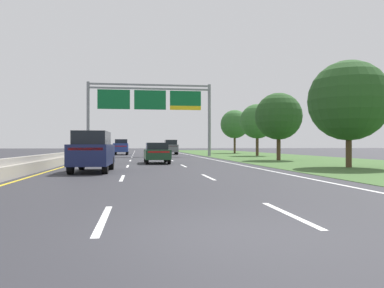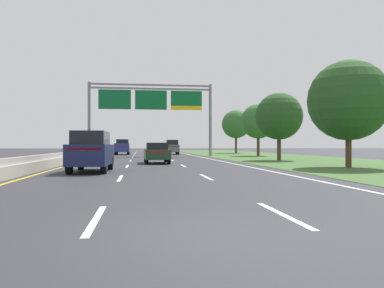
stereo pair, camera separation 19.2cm
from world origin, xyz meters
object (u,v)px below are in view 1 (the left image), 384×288
(roadside_tree_near, at_px, (349,101))
(roadside_tree_mid, at_px, (279,116))
(roadside_tree_far, at_px, (257,121))
(pickup_truck_blue, at_px, (121,147))
(car_navy_left_lane_suv, at_px, (92,151))
(car_darkgreen_centre_lane_sedan, at_px, (157,153))
(overhead_sign_gantry, at_px, (150,104))
(car_grey_right_lane_suv, at_px, (171,147))
(roadside_tree_distant, at_px, (235,124))

(roadside_tree_near, height_order, roadside_tree_mid, roadside_tree_near)
(roadside_tree_far, bearing_deg, pickup_truck_blue, 153.01)
(car_navy_left_lane_suv, bearing_deg, car_darkgreen_centre_lane_sedan, -22.20)
(roadside_tree_near, distance_m, roadside_tree_far, 24.47)
(overhead_sign_gantry, distance_m, roadside_tree_near, 27.28)
(overhead_sign_gantry, height_order, car_darkgreen_centre_lane_sedan, overhead_sign_gantry)
(car_grey_right_lane_suv, height_order, roadside_tree_distant, roadside_tree_distant)
(pickup_truck_blue, relative_size, car_darkgreen_centre_lane_sedan, 1.22)
(car_darkgreen_centre_lane_sedan, distance_m, roadside_tree_distant, 35.69)
(car_grey_right_lane_suv, relative_size, roadside_tree_near, 0.71)
(overhead_sign_gantry, relative_size, roadside_tree_distant, 2.10)
(overhead_sign_gantry, distance_m, roadside_tree_far, 13.58)
(overhead_sign_gantry, bearing_deg, roadside_tree_distant, 45.96)
(roadside_tree_far, height_order, roadside_tree_distant, roadside_tree_distant)
(pickup_truck_blue, distance_m, car_grey_right_lane_suv, 7.08)
(car_grey_right_lane_suv, distance_m, roadside_tree_distant, 13.35)
(pickup_truck_blue, xyz_separation_m, car_grey_right_lane_suv, (7.08, 0.14, 0.02))
(pickup_truck_blue, xyz_separation_m, car_darkgreen_centre_lane_sedan, (3.77, -25.96, -0.26))
(roadside_tree_mid, distance_m, roadside_tree_far, 13.53)
(roadside_tree_mid, bearing_deg, overhead_sign_gantry, 129.32)
(car_grey_right_lane_suv, bearing_deg, overhead_sign_gantry, 160.28)
(car_grey_right_lane_suv, bearing_deg, roadside_tree_far, -130.38)
(car_navy_left_lane_suv, relative_size, roadside_tree_mid, 0.78)
(roadside_tree_far, relative_size, roadside_tree_distant, 0.91)
(car_grey_right_lane_suv, bearing_deg, car_navy_left_lane_suv, 169.34)
(car_darkgreen_centre_lane_sedan, bearing_deg, roadside_tree_mid, -72.00)
(pickup_truck_blue, height_order, roadside_tree_far, roadside_tree_far)
(roadside_tree_far, bearing_deg, roadside_tree_near, -94.62)
(car_darkgreen_centre_lane_sedan, bearing_deg, overhead_sign_gantry, -1.18)
(car_navy_left_lane_suv, bearing_deg, roadside_tree_distant, -22.63)
(overhead_sign_gantry, height_order, roadside_tree_far, overhead_sign_gantry)
(car_navy_left_lane_suv, relative_size, car_darkgreen_centre_lane_sedan, 1.07)
(car_darkgreen_centre_lane_sedan, height_order, roadside_tree_far, roadside_tree_far)
(overhead_sign_gantry, height_order, roadside_tree_mid, overhead_sign_gantry)
(roadside_tree_mid, relative_size, roadside_tree_far, 0.93)
(car_darkgreen_centre_lane_sedan, height_order, roadside_tree_distant, roadside_tree_distant)
(overhead_sign_gantry, distance_m, car_darkgreen_centre_lane_sedan, 18.32)
(roadside_tree_near, xyz_separation_m, roadside_tree_far, (1.97, 24.39, 0.21))
(car_darkgreen_centre_lane_sedan, bearing_deg, roadside_tree_distant, -25.11)
(overhead_sign_gantry, xyz_separation_m, roadside_tree_mid, (11.14, -13.60, -2.41))
(overhead_sign_gantry, distance_m, roadside_tree_distant, 20.82)
(pickup_truck_blue, relative_size, car_navy_left_lane_suv, 1.14)
(car_navy_left_lane_suv, height_order, roadside_tree_near, roadside_tree_near)
(pickup_truck_blue, height_order, car_grey_right_lane_suv, pickup_truck_blue)
(roadside_tree_near, xyz_separation_m, roadside_tree_distant, (2.98, 39.58, 0.67))
(pickup_truck_blue, bearing_deg, overhead_sign_gantry, -156.17)
(car_grey_right_lane_suv, xyz_separation_m, roadside_tree_mid, (7.89, -22.25, 2.88))
(overhead_sign_gantry, xyz_separation_m, car_grey_right_lane_suv, (3.25, 8.65, -5.30))
(car_navy_left_lane_suv, distance_m, roadside_tree_mid, 19.75)
(car_grey_right_lane_suv, xyz_separation_m, car_navy_left_lane_suv, (-7.10, -34.79, 0.00))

